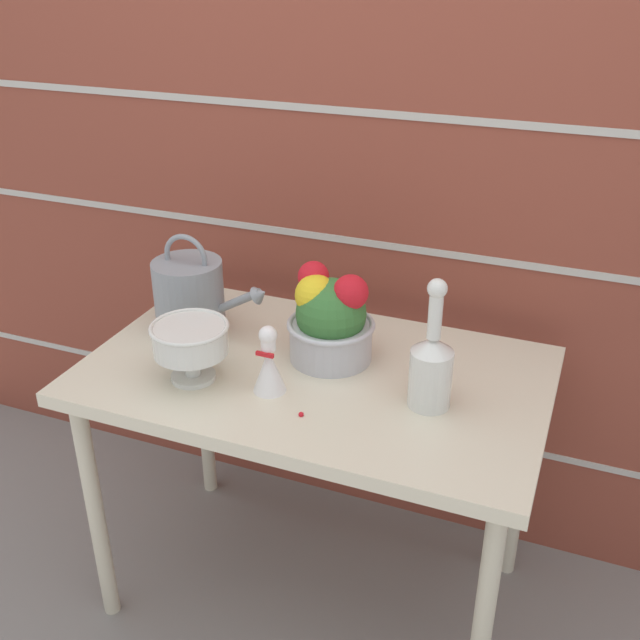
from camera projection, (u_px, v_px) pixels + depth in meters
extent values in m
plane|color=gray|center=(316.00, 588.00, 2.17)|extent=(12.00, 12.00, 0.00)
cube|color=brown|center=(377.00, 177.00, 2.05)|extent=(3.60, 0.08, 2.20)
cube|color=#B7B2A8|center=(365.00, 415.00, 2.36)|extent=(3.53, 0.00, 0.02)
cube|color=#B7B2A8|center=(370.00, 243.00, 2.10)|extent=(3.53, 0.00, 0.02)
cube|color=#B7B2A8|center=(375.00, 113.00, 1.94)|extent=(3.53, 0.00, 0.02)
cube|color=beige|center=(315.00, 376.00, 1.85)|extent=(1.13, 0.68, 0.04)
cylinder|color=beige|center=(96.00, 512.00, 1.95)|extent=(0.04, 0.04, 0.70)
cylinder|color=beige|center=(482.00, 630.00, 1.62)|extent=(0.04, 0.04, 0.70)
cylinder|color=beige|center=(204.00, 401.00, 2.41)|extent=(0.04, 0.04, 0.70)
cylinder|color=beige|center=(520.00, 475.00, 2.08)|extent=(0.04, 0.04, 0.70)
cylinder|color=gray|center=(189.00, 296.00, 1.99)|extent=(0.19, 0.19, 0.19)
cylinder|color=gray|center=(238.00, 301.00, 1.93)|extent=(0.14, 0.02, 0.09)
cone|color=gray|center=(261.00, 294.00, 1.90)|extent=(0.05, 0.05, 0.06)
torus|color=gray|center=(186.00, 257.00, 1.94)|extent=(0.13, 0.01, 0.13)
cylinder|color=silver|center=(193.00, 376.00, 1.80)|extent=(0.11, 0.11, 0.01)
cylinder|color=silver|center=(192.00, 363.00, 1.78)|extent=(0.04, 0.04, 0.06)
sphere|color=silver|center=(192.00, 362.00, 1.78)|extent=(0.05, 0.05, 0.05)
cylinder|color=silver|center=(190.00, 339.00, 1.75)|extent=(0.18, 0.18, 0.07)
torus|color=silver|center=(189.00, 327.00, 1.73)|extent=(0.19, 0.19, 0.01)
cylinder|color=#BCBCC1|center=(331.00, 341.00, 1.87)|extent=(0.21, 0.21, 0.10)
torus|color=#BCBCC1|center=(331.00, 324.00, 1.84)|extent=(0.22, 0.22, 0.01)
sphere|color=#387033|center=(331.00, 313.00, 1.83)|extent=(0.18, 0.18, 0.18)
sphere|color=yellow|center=(316.00, 295.00, 1.81)|extent=(0.10, 0.10, 0.10)
sphere|color=red|center=(313.00, 277.00, 1.83)|extent=(0.08, 0.08, 0.08)
sphere|color=red|center=(351.00, 292.00, 1.78)|extent=(0.09, 0.09, 0.09)
cylinder|color=silver|center=(430.00, 378.00, 1.67)|extent=(0.10, 0.10, 0.14)
cone|color=silver|center=(433.00, 345.00, 1.63)|extent=(0.10, 0.10, 0.03)
cylinder|color=silver|center=(435.00, 317.00, 1.60)|extent=(0.03, 0.03, 0.10)
sphere|color=silver|center=(437.00, 289.00, 1.57)|extent=(0.04, 0.04, 0.04)
cone|color=white|center=(269.00, 370.00, 1.73)|extent=(0.08, 0.08, 0.11)
cylinder|color=white|center=(268.00, 342.00, 1.69)|extent=(0.04, 0.04, 0.04)
sphere|color=white|center=(268.00, 335.00, 1.69)|extent=(0.04, 0.04, 0.04)
cube|color=red|center=(265.00, 355.00, 1.69)|extent=(0.04, 0.01, 0.01)
sphere|color=red|center=(301.00, 414.00, 1.66)|extent=(0.01, 0.01, 0.01)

